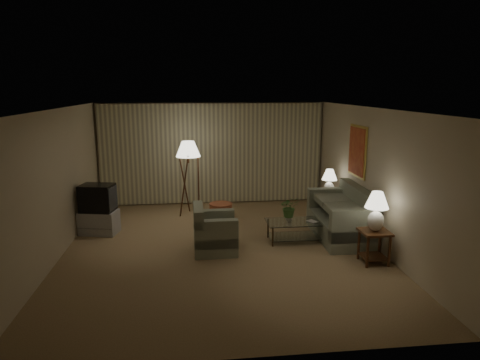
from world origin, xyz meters
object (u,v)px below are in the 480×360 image
side_table_far (328,203)px  vase (289,218)px  armchair (215,233)px  table_lamp_near (377,208)px  floor_lamp (189,177)px  tv_cabinet (99,222)px  crt_tv (97,198)px  side_table_near (374,241)px  coffee_table (296,228)px  sofa (340,218)px  table_lamp_far (329,180)px  ottoman (221,211)px

side_table_far → vase: (-1.26, -1.35, 0.08)m
armchair → table_lamp_near: (2.78, -0.89, 0.66)m
floor_lamp → tv_cabinet: bearing=-148.3°
tv_cabinet → floor_lamp: 2.37m
crt_tv → table_lamp_near: bearing=-10.5°
tv_cabinet → floor_lamp: size_ratio=0.47×
crt_tv → vase: 4.06m
side_table_near → tv_cabinet: (-5.20, 2.19, -0.16)m
vase → side_table_far: bearing=47.0°
table_lamp_near → side_table_near: bearing=-9.5°
coffee_table → vase: size_ratio=8.36×
sofa → side_table_far: bearing=174.5°
crt_tv → table_lamp_far: bearing=16.9°
sofa → side_table_near: (0.15, -1.35, -0.02)m
side_table_far → table_lamp_near: size_ratio=0.84×
side_table_near → side_table_far: size_ratio=1.00×
sofa → side_table_far: 1.26m
coffee_table → vase: vase is taller
tv_cabinet → ottoman: 2.79m
armchair → ottoman: (0.25, 2.10, -0.17)m
table_lamp_far → tv_cabinet: bearing=-175.5°
side_table_near → vase: 1.78m
side_table_near → table_lamp_near: size_ratio=0.84×
side_table_far → ottoman: size_ratio=1.10×
armchair → table_lamp_far: size_ratio=1.40×
side_table_far → tv_cabinet: bearing=-175.5°
side_table_far → armchair: bearing=-148.4°
sofa → ottoman: sofa is taller
coffee_table → tv_cabinet: (-4.09, 0.94, -0.03)m
tv_cabinet → floor_lamp: bearing=44.0°
armchair → side_table_far: 3.26m
crt_tv → ottoman: bearing=29.1°
side_table_near → ottoman: 3.92m
sofa → table_lamp_near: (0.15, -1.35, 0.60)m
sofa → side_table_near: size_ratio=3.25×
coffee_table → ottoman: 2.25m
table_lamp_far → tv_cabinet: table_lamp_far is taller
armchair → floor_lamp: bearing=10.6°
table_lamp_far → crt_tv: size_ratio=0.81×
floor_lamp → table_lamp_near: bearing=-45.9°
armchair → table_lamp_near: 3.00m
armchair → ottoman: bearing=-7.5°
tv_cabinet → sofa: bearing=2.9°
ottoman → coffee_table: bearing=-50.8°
side_table_near → table_lamp_far: table_lamp_far is taller
tv_cabinet → crt_tv: size_ratio=1.12×
coffee_table → ottoman: size_ratio=2.21×
armchair → ottoman: 2.12m
table_lamp_far → ottoman: (-2.53, 0.39, -0.78)m
table_lamp_far → vase: size_ratio=4.27×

